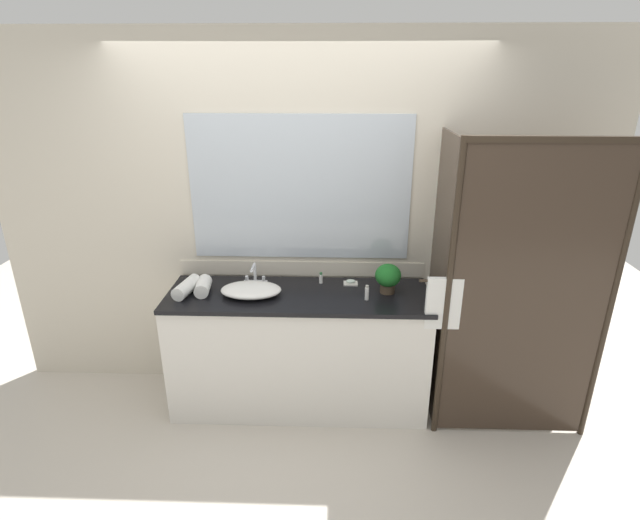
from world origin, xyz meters
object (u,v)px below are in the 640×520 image
soap_dish (351,282)px  amenity_bottle_body_wash (321,278)px  sink_basin (251,290)px  rolled_towel_near_edge (187,287)px  amenity_bottle_lotion (367,293)px  faucet (255,277)px  potted_plant (388,277)px  rolled_towel_middle (203,286)px

soap_dish → amenity_bottle_body_wash: bearing=176.5°
sink_basin → rolled_towel_near_edge: size_ratio=1.59×
sink_basin → amenity_bottle_lotion: amenity_bottle_lotion is taller
faucet → potted_plant: size_ratio=0.83×
potted_plant → amenity_bottle_body_wash: bearing=163.2°
rolled_towel_middle → amenity_bottle_body_wash: bearing=13.5°
rolled_towel_near_edge → sink_basin: bearing=-0.2°
faucet → amenity_bottle_body_wash: size_ratio=2.09×
potted_plant → amenity_bottle_body_wash: potted_plant is taller
rolled_towel_near_edge → faucet: bearing=21.1°
soap_dish → amenity_bottle_lotion: bearing=-67.7°
rolled_towel_near_edge → amenity_bottle_lotion: bearing=-2.5°
amenity_bottle_body_wash → rolled_towel_middle: rolled_towel_middle is taller
amenity_bottle_lotion → rolled_towel_middle: 1.12m
rolled_towel_near_edge → rolled_towel_middle: rolled_towel_middle is taller
potted_plant → rolled_towel_middle: (-1.26, -0.05, -0.07)m
rolled_towel_near_edge → potted_plant: bearing=2.8°
rolled_towel_middle → faucet: bearing=25.1°
amenity_bottle_lotion → rolled_towel_middle: size_ratio=0.52×
soap_dish → rolled_towel_near_edge: size_ratio=0.39×
amenity_bottle_body_wash → soap_dish: bearing=-3.5°
sink_basin → rolled_towel_near_edge: rolled_towel_near_edge is taller
sink_basin → potted_plant: 0.94m
soap_dish → rolled_towel_middle: size_ratio=0.49×
amenity_bottle_body_wash → rolled_towel_near_edge: bearing=-167.2°
faucet → rolled_towel_middle: size_ratio=0.84×
sink_basin → amenity_bottle_body_wash: bearing=24.0°
faucet → amenity_bottle_body_wash: bearing=4.5°
faucet → rolled_towel_middle: (-0.33, -0.16, -0.01)m
amenity_bottle_lotion → amenity_bottle_body_wash: 0.41m
potted_plant → amenity_bottle_lotion: potted_plant is taller
soap_dish → amenity_bottle_body_wash: amenity_bottle_body_wash is taller
sink_basin → soap_dish: (0.68, 0.20, -0.02)m
faucet → soap_dish: 0.68m
amenity_bottle_body_wash → amenity_bottle_lotion: bearing=-39.6°
soap_dish → amenity_bottle_lotion: 0.27m
faucet → soap_dish: faucet is taller
faucet → potted_plant: potted_plant is taller
faucet → amenity_bottle_body_wash: (0.47, 0.04, -0.02)m
faucet → rolled_towel_near_edge: bearing=-158.9°
soap_dish → potted_plant: bearing=-26.9°
faucet → potted_plant: (0.93, -0.10, 0.06)m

